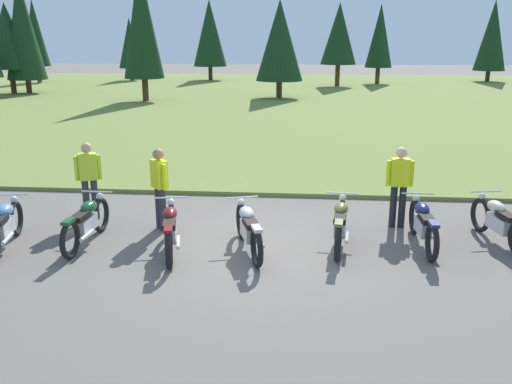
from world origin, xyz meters
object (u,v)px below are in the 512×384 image
(motorcycle_sky_blue, at_px, (4,226))
(rider_checking_bike, at_px, (89,176))
(rider_near_row_end, at_px, (160,184))
(rider_in_hivis_vest, at_px, (399,182))
(motorcycle_cream, at_px, (499,222))
(motorcycle_navy, at_px, (423,224))
(motorcycle_british_green, at_px, (86,222))
(motorcycle_silver, at_px, (249,229))
(motorcycle_maroon, at_px, (170,229))
(motorcycle_olive, at_px, (340,224))

(motorcycle_sky_blue, bearing_deg, rider_checking_bike, 61.42)
(rider_near_row_end, bearing_deg, rider_in_hivis_vest, 6.70)
(rider_near_row_end, bearing_deg, motorcycle_cream, -2.01)
(motorcycle_navy, distance_m, rider_near_row_end, 5.14)
(rider_in_hivis_vest, height_order, rider_checking_bike, same)
(rider_in_hivis_vest, bearing_deg, motorcycle_navy, -74.31)
(motorcycle_british_green, relative_size, rider_checking_bike, 1.26)
(motorcycle_silver, bearing_deg, rider_in_hivis_vest, 28.81)
(motorcycle_sky_blue, bearing_deg, motorcycle_silver, 3.01)
(motorcycle_maroon, relative_size, motorcycle_navy, 0.99)
(rider_near_row_end, bearing_deg, motorcycle_olive, -9.64)
(motorcycle_british_green, bearing_deg, motorcycle_silver, -2.03)
(motorcycle_sky_blue, distance_m, rider_checking_bike, 2.06)
(rider_in_hivis_vest, bearing_deg, motorcycle_cream, -24.31)
(motorcycle_olive, relative_size, rider_near_row_end, 1.26)
(motorcycle_navy, bearing_deg, rider_in_hivis_vest, 105.69)
(rider_near_row_end, bearing_deg, rider_checking_bike, 163.62)
(motorcycle_sky_blue, relative_size, motorcycle_navy, 0.99)
(motorcycle_navy, height_order, rider_in_hivis_vest, rider_in_hivis_vest)
(motorcycle_maroon, height_order, rider_in_hivis_vest, rider_in_hivis_vest)
(motorcycle_sky_blue, relative_size, motorcycle_silver, 1.02)
(motorcycle_sky_blue, bearing_deg, rider_near_row_end, 25.97)
(motorcycle_olive, xyz_separation_m, rider_near_row_end, (-3.56, 0.60, 0.51))
(motorcycle_maroon, relative_size, rider_checking_bike, 1.24)
(motorcycle_navy, xyz_separation_m, rider_near_row_end, (-5.09, 0.50, 0.51))
(motorcycle_cream, distance_m, rider_near_row_end, 6.57)
(motorcycle_sky_blue, bearing_deg, motorcycle_navy, 5.70)
(motorcycle_maroon, height_order, motorcycle_cream, same)
(motorcycle_silver, height_order, rider_in_hivis_vest, rider_in_hivis_vest)
(motorcycle_silver, relative_size, rider_in_hivis_vest, 1.22)
(motorcycle_sky_blue, relative_size, motorcycle_olive, 0.99)
(motorcycle_navy, bearing_deg, motorcycle_maroon, -171.57)
(motorcycle_olive, distance_m, motorcycle_cream, 3.01)
(motorcycle_british_green, height_order, motorcycle_silver, same)
(motorcycle_maroon, height_order, motorcycle_navy, same)
(motorcycle_cream, height_order, rider_checking_bike, rider_checking_bike)
(motorcycle_navy, height_order, rider_near_row_end, rider_near_row_end)
(motorcycle_maroon, distance_m, motorcycle_cream, 6.14)
(motorcycle_sky_blue, relative_size, rider_near_row_end, 1.24)
(motorcycle_silver, height_order, rider_checking_bike, rider_checking_bike)
(motorcycle_sky_blue, height_order, rider_in_hivis_vest, rider_in_hivis_vest)
(motorcycle_british_green, distance_m, motorcycle_olive, 4.76)
(motorcycle_maroon, xyz_separation_m, motorcycle_cream, (6.06, 0.95, 0.00))
(motorcycle_silver, bearing_deg, motorcycle_british_green, 177.97)
(motorcycle_silver, relative_size, rider_near_row_end, 1.22)
(motorcycle_navy, xyz_separation_m, rider_checking_bike, (-6.74, 0.99, 0.51))
(motorcycle_cream, height_order, rider_near_row_end, rider_near_row_end)
(motorcycle_british_green, height_order, motorcycle_maroon, same)
(motorcycle_british_green, bearing_deg, motorcycle_sky_blue, -166.37)
(motorcycle_sky_blue, height_order, motorcycle_cream, same)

